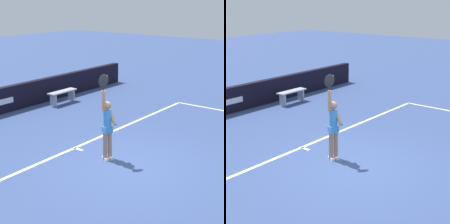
{
  "view_description": "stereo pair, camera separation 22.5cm",
  "coord_description": "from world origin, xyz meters",
  "views": [
    {
      "loc": [
        -7.42,
        -5.14,
        4.12
      ],
      "look_at": [
        0.05,
        0.63,
        1.29
      ],
      "focal_mm": 61.81,
      "sensor_mm": 36.0,
      "label": 1
    },
    {
      "loc": [
        -7.28,
        -5.32,
        4.12
      ],
      "look_at": [
        0.05,
        0.63,
        1.29
      ],
      "focal_mm": 61.81,
      "sensor_mm": 36.0,
      "label": 2
    }
  ],
  "objects": [
    {
      "name": "ground_plane",
      "position": [
        0.0,
        0.0,
        0.0
      ],
      "size": [
        60.0,
        60.0,
        0.0
      ],
      "primitive_type": "plane",
      "color": "#384D83"
    },
    {
      "name": "court_lines",
      "position": [
        0.0,
        -0.95,
        0.0
      ],
      "size": [
        12.47,
        5.93,
        0.0
      ],
      "color": "white",
      "rests_on": "ground"
    },
    {
      "name": "tennis_player",
      "position": [
        -0.04,
        0.72,
        0.94
      ],
      "size": [
        0.45,
        0.44,
        2.32
      ],
      "color": "#9C765D",
      "rests_on": "ground"
    },
    {
      "name": "tennis_ball",
      "position": [
        -0.02,
        0.76,
        2.22
      ],
      "size": [
        0.07,
        0.07,
        0.07
      ],
      "color": "#C9DD34"
    },
    {
      "name": "courtside_bench_near",
      "position": [
        3.21,
        5.59,
        0.38
      ],
      "size": [
        1.34,
        0.36,
        0.52
      ],
      "color": "#A9ADB9",
      "rests_on": "ground"
    }
  ]
}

